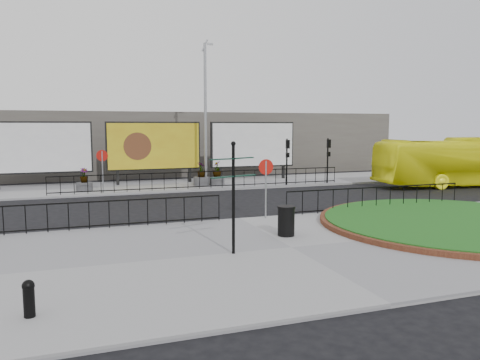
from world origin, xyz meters
name	(u,v)px	position (x,y,z in m)	size (l,w,h in m)	color
ground	(240,221)	(0.00, 0.00, 0.00)	(90.00, 90.00, 0.00)	black
pavement_near	(292,249)	(0.00, -5.00, 0.06)	(30.00, 10.00, 0.12)	gray
pavement_far	(180,185)	(0.00, 12.00, 0.06)	(44.00, 6.00, 0.12)	gray
brick_edge	(455,222)	(7.50, -4.00, 0.21)	(10.40, 10.40, 0.18)	brown
grass_lawn	(455,222)	(7.50, -4.00, 0.23)	(10.00, 10.00, 0.22)	#165215
railing_near_left	(89,215)	(-6.00, -0.30, 0.67)	(10.00, 0.10, 1.10)	black
railing_near_right	(376,198)	(6.50, -0.30, 0.67)	(9.00, 0.10, 1.10)	black
railing_far	(205,180)	(1.00, 9.30, 0.67)	(18.00, 0.10, 1.10)	black
speed_sign_far	(102,162)	(-5.00, 9.40, 1.92)	(0.64, 0.07, 2.47)	gray
speed_sign_near	(266,175)	(1.00, -0.40, 1.92)	(0.64, 0.07, 2.47)	gray
billboard_left	(40,148)	(-8.50, 12.97, 2.60)	(6.20, 0.31, 4.10)	black
billboard_mid	(154,146)	(-1.50, 12.97, 2.60)	(6.20, 0.31, 4.10)	black
billboard_right	(253,145)	(5.50, 12.97, 2.60)	(6.20, 0.31, 4.10)	black
lamp_post	(205,112)	(1.51, 11.00, 4.83)	(0.74, 0.18, 9.23)	gray
signal_pole_a	(287,155)	(6.50, 9.34, 2.10)	(0.22, 0.26, 3.00)	black
signal_pole_b	(328,154)	(9.50, 9.34, 2.10)	(0.22, 0.26, 3.00)	black
building_backdrop	(155,143)	(0.00, 22.00, 2.50)	(40.00, 10.00, 5.00)	#5B584F
fingerpost_sign	(233,186)	(-1.98, -5.08, 2.16)	(1.56, 0.75, 3.39)	black
bollard	(29,297)	(-7.36, -8.19, 0.54)	(0.25, 0.25, 0.77)	black
litter_bin	(286,221)	(0.50, -3.50, 0.65)	(0.64, 0.64, 1.05)	black
bus	(460,162)	(17.31, 5.87, 1.59)	(2.68, 11.43, 3.18)	#FCFB16
planter_a	(84,183)	(-6.00, 10.78, 0.58)	(0.95, 0.95, 1.36)	#4C4C4F
planter_b	(201,177)	(1.19, 11.00, 0.64)	(1.03, 1.03, 1.50)	#4C4C4F
planter_c	(217,176)	(2.20, 10.83, 0.71)	(0.96, 0.96, 1.56)	#4C4C4F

